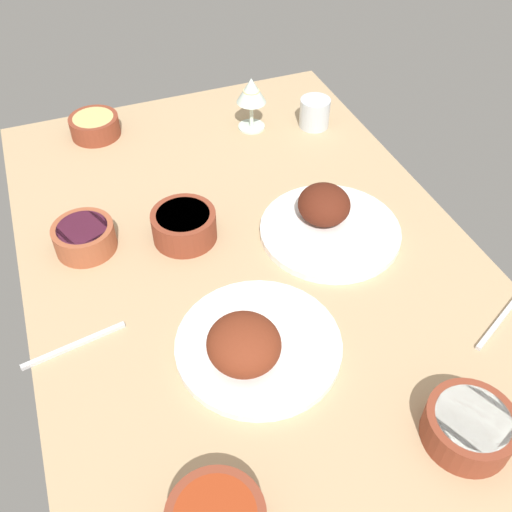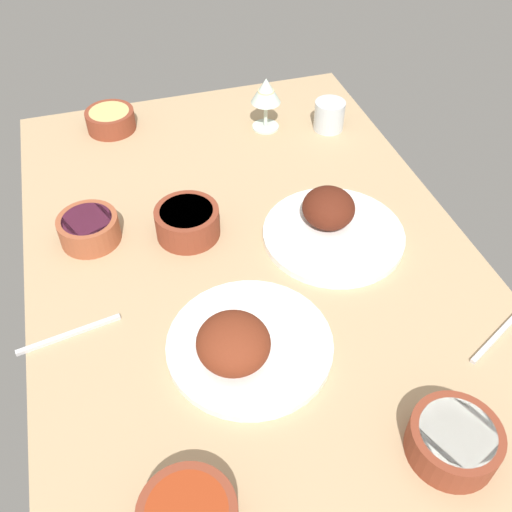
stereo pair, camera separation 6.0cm
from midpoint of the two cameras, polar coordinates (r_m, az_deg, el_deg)
The scene contains 11 objects.
dining_table at distance 117.87cm, azimuth -1.45°, elevation -1.42°, with size 140.00×90.00×4.00cm, color tan.
plate_far_side at distance 99.69cm, azimuth -2.17°, elevation -8.78°, with size 29.33×29.33×9.20cm.
plate_near_viewer at distance 122.52cm, azimuth 5.70°, elevation 3.54°, with size 29.76×29.76×9.31cm.
bowl_cream at distance 95.75cm, azimuth 18.58°, elevation -15.71°, with size 13.77×13.77×5.85cm.
bowl_pasta at distance 157.42cm, azimuth -16.74°, elevation 12.24°, with size 12.50×12.50×5.21cm.
bowl_soup at distance 120.87cm, azimuth -8.54°, elevation 3.03°, with size 13.45×13.45×6.46cm.
bowl_onions at distance 123.43cm, azimuth -17.95°, elevation 1.80°, with size 12.48×12.48×5.73cm.
wine_glass at distance 150.62cm, azimuth -1.65°, elevation 15.77°, with size 7.60×7.60×14.00cm.
water_tumbler at distance 154.88cm, azimuth 4.69°, elevation 13.90°, with size 7.82×7.82×7.59cm, color silver.
fork_loose at distance 113.70cm, azimuth 21.49°, elevation -6.10°, with size 16.35×0.90×0.80cm, color silver.
spoon_loose at distance 108.47cm, azimuth -19.04°, elevation -8.39°, with size 18.74×0.90×0.80cm, color silver.
Camera 1 is at (76.04, -29.30, 87.21)cm, focal length 40.47 mm.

